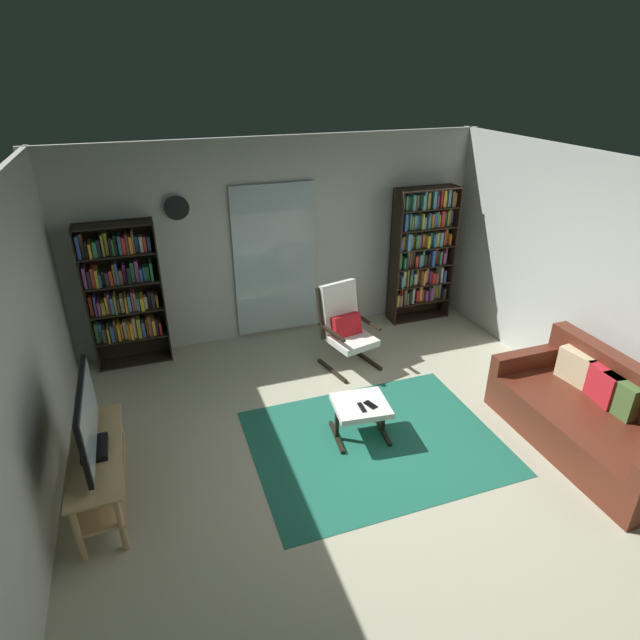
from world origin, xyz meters
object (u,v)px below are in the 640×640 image
object	(u,v)px
bookshelf_near_tv	(122,291)
lounge_armchair	(345,324)
tv_stand	(100,470)
bookshelf_near_sofa	(421,251)
cell_phone	(370,405)
wall_clock	(177,208)
television	(88,421)
tv_remote	(362,407)
ottoman	(361,409)
leather_sofa	(594,418)

from	to	relation	value
bookshelf_near_tv	lounge_armchair	bearing A→B (deg)	-20.33
tv_stand	bookshelf_near_sofa	size ratio (longest dim) A/B	0.66
bookshelf_near_sofa	cell_phone	distance (m)	2.98
tv_stand	wall_clock	distance (m)	3.11
bookshelf_near_tv	cell_phone	bearing A→B (deg)	-47.41
tv_stand	television	size ratio (longest dim) A/B	1.22
lounge_armchair	tv_remote	size ratio (longest dim) A/B	7.10
tv_stand	bookshelf_near_sofa	distance (m)	4.90
ottoman	wall_clock	bearing A→B (deg)	119.01
leather_sofa	cell_phone	world-z (taller)	leather_sofa
lounge_armchair	cell_phone	bearing A→B (deg)	-102.29
tv_remote	cell_phone	size ratio (longest dim) A/B	1.03
ottoman	wall_clock	size ratio (longest dim) A/B	1.96
bookshelf_near_sofa	leather_sofa	bearing A→B (deg)	-86.33
lounge_armchair	bookshelf_near_sofa	bearing A→B (deg)	30.31
bookshelf_near_tv	wall_clock	distance (m)	1.18
lounge_armchair	bookshelf_near_tv	bearing A→B (deg)	159.67
lounge_armchair	tv_stand	bearing A→B (deg)	-152.15
ottoman	leather_sofa	bearing A→B (deg)	-22.68
leather_sofa	lounge_armchair	world-z (taller)	lounge_armchair
tv_remote	cell_phone	distance (m)	0.10
television	leather_sofa	size ratio (longest dim) A/B	0.54
bookshelf_near_tv	ottoman	world-z (taller)	bookshelf_near_tv
ottoman	tv_remote	size ratio (longest dim) A/B	3.95
bookshelf_near_tv	ottoman	xyz separation A→B (m)	(2.09, -2.30, -0.63)
tv_stand	tv_remote	distance (m)	2.37
television	wall_clock	xyz separation A→B (m)	(1.04, 2.50, 1.01)
television	leather_sofa	bearing A→B (deg)	-10.07
tv_stand	leather_sofa	bearing A→B (deg)	-9.82
bookshelf_near_tv	bookshelf_near_sofa	distance (m)	3.96
tv_stand	lounge_armchair	world-z (taller)	lounge_armchair
bookshelf_near_sofa	ottoman	world-z (taller)	bookshelf_near_sofa
bookshelf_near_tv	leather_sofa	size ratio (longest dim) A/B	0.93
ottoman	bookshelf_near_sofa	bearing A→B (deg)	50.22
ottoman	cell_phone	xyz separation A→B (m)	(0.07, -0.06, 0.07)
bookshelf_near_sofa	ottoman	distance (m)	3.00
television	wall_clock	world-z (taller)	wall_clock
television	tv_remote	xyz separation A→B (m)	(2.36, -0.01, -0.44)
leather_sofa	ottoman	bearing A→B (deg)	157.32
leather_sofa	wall_clock	size ratio (longest dim) A/B	6.56
bookshelf_near_sofa	ottoman	xyz separation A→B (m)	(-1.87, -2.24, -0.70)
bookshelf_near_tv	tv_remote	world-z (taller)	bookshelf_near_tv
tv_remote	television	bearing A→B (deg)	-177.45
ottoman	lounge_armchair	bearing A→B (deg)	74.33
cell_phone	tv_remote	bearing A→B (deg)	169.76
bookshelf_near_tv	bookshelf_near_sofa	xyz separation A→B (m)	(3.96, -0.05, 0.07)
tv_stand	bookshelf_near_sofa	xyz separation A→B (m)	(4.26, 2.33, 0.67)
television	ottoman	distance (m)	2.45
lounge_armchair	tv_remote	bearing A→B (deg)	-105.81
television	bookshelf_near_tv	distance (m)	2.39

